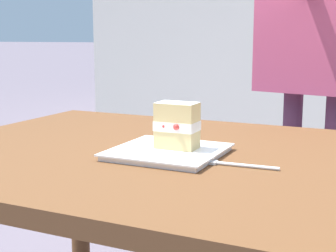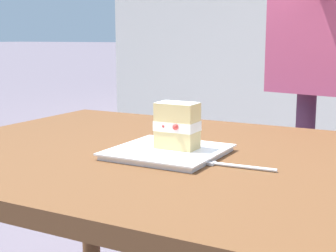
% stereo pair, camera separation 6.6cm
% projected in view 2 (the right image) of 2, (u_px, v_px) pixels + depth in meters
% --- Properties ---
extents(patio_table, '(1.63, 0.96, 0.76)m').
position_uv_depth(patio_table, '(234.00, 196.00, 1.18)').
color(patio_table, brown).
rests_on(patio_table, ground).
extents(dessert_plate, '(0.26, 0.26, 0.02)m').
position_uv_depth(dessert_plate, '(168.00, 152.00, 1.20)').
color(dessert_plate, white).
rests_on(dessert_plate, patio_table).
extents(cake_slice, '(0.10, 0.07, 0.11)m').
position_uv_depth(cake_slice, '(177.00, 126.00, 1.19)').
color(cake_slice, '#E0C17A').
rests_on(cake_slice, dessert_plate).
extents(dessert_fork, '(0.17, 0.03, 0.01)m').
position_uv_depth(dessert_fork, '(233.00, 166.00, 1.09)').
color(dessert_fork, silver).
rests_on(dessert_fork, patio_table).
extents(diner_person, '(0.48, 0.61, 1.64)m').
position_uv_depth(diner_person, '(332.00, 22.00, 1.83)').
color(diner_person, '#5D3049').
rests_on(diner_person, ground).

